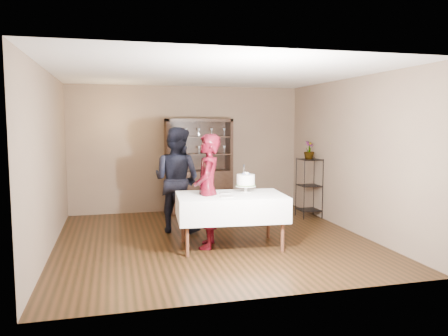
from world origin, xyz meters
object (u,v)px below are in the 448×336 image
(plant_etagere, at_px, (309,185))
(woman, at_px, (207,191))
(man, at_px, (177,180))
(potted_plant, at_px, (309,150))
(china_hutch, at_px, (199,181))
(cake, at_px, (246,181))
(cake_table, at_px, (231,207))

(plant_etagere, distance_m, woman, 2.94)
(plant_etagere, bearing_deg, man, -169.88)
(woman, bearing_deg, potted_plant, 139.55)
(woman, relative_size, man, 0.95)
(china_hutch, height_order, woman, china_hutch)
(plant_etagere, distance_m, man, 2.83)
(china_hutch, bearing_deg, man, -114.19)
(plant_etagere, bearing_deg, cake, -140.15)
(plant_etagere, bearing_deg, cake_table, -141.44)
(china_hutch, bearing_deg, cake, -84.21)
(china_hutch, relative_size, potted_plant, 5.49)
(plant_etagere, xyz_separation_m, potted_plant, (-0.03, -0.03, 0.72))
(cake_table, bearing_deg, woman, 167.32)
(cake_table, height_order, cake, cake)
(plant_etagere, distance_m, cake, 2.40)
(cake_table, relative_size, man, 0.93)
(cake_table, distance_m, man, 1.39)
(potted_plant, bearing_deg, woman, -147.00)
(china_hutch, xyz_separation_m, plant_etagere, (2.08, -1.05, -0.01))
(woman, relative_size, potted_plant, 4.82)
(man, height_order, cake, man)
(cake, relative_size, potted_plant, 1.22)
(cake_table, xyz_separation_m, man, (-0.67, 1.18, 0.29))
(man, bearing_deg, potted_plant, -130.74)
(china_hutch, distance_m, woman, 2.69)
(woman, distance_m, potted_plant, 2.93)
(cake_table, relative_size, cake, 3.87)
(plant_etagere, xyz_separation_m, woman, (-2.46, -1.60, 0.23))
(china_hutch, relative_size, woman, 1.14)
(man, relative_size, cake, 4.15)
(china_hutch, distance_m, potted_plant, 2.42)
(cake, distance_m, potted_plant, 2.36)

